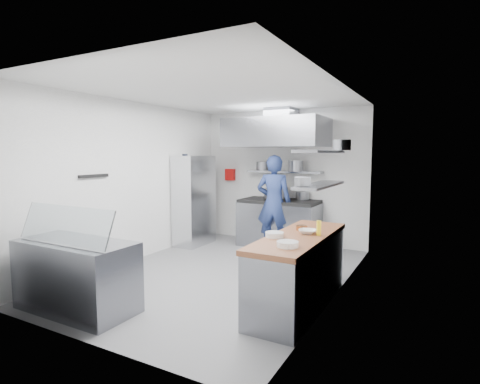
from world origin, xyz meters
The scene contains 36 objects.
floor centered at (0.00, 0.00, 0.00)m, with size 5.00×5.00×0.00m, color slate.
ceiling centered at (0.00, 0.00, 2.80)m, with size 5.00×5.00×0.00m, color silver.
wall_back centered at (0.00, 2.50, 1.40)m, with size 3.60×0.02×2.80m, color white.
wall_front centered at (0.00, -2.50, 1.40)m, with size 3.60×0.02×2.80m, color white.
wall_left centered at (-1.80, 0.00, 1.40)m, with size 5.00×0.02×2.80m, color white.
wall_right centered at (1.80, 0.00, 1.40)m, with size 5.00×0.02×2.80m, color white.
gas_range centered at (0.10, 2.10, 0.45)m, with size 1.60×0.80×0.90m, color gray.
cooktop centered at (0.10, 2.10, 0.93)m, with size 1.57×0.78×0.06m, color black.
stock_pot_left centered at (-0.19, 2.29, 1.06)m, with size 0.26×0.26×0.20m, color slate.
stock_pot_mid centered at (-0.02, 2.37, 1.08)m, with size 0.36×0.36×0.24m, color slate.
stock_pot_right centered at (0.50, 2.38, 1.04)m, with size 0.26×0.26×0.16m, color slate.
over_range_shelf centered at (0.10, 2.34, 1.52)m, with size 1.60×0.30×0.04m, color gray.
shelf_pot_a centered at (-0.42, 2.41, 1.63)m, with size 0.29×0.29×0.18m, color slate.
shelf_pot_b centered at (0.41, 2.20, 1.65)m, with size 0.30×0.30×0.22m, color slate.
extractor_hood centered at (0.10, 1.93, 2.30)m, with size 1.90×1.15×0.55m, color gray.
hood_duct centered at (0.10, 2.15, 2.68)m, with size 0.55×0.55×0.24m, color slate.
red_firebox centered at (-1.25, 2.44, 1.42)m, with size 0.22×0.10×0.26m, color red.
chef centered at (0.14, 1.74, 0.94)m, with size 0.68×0.45×1.87m, color navy.
wire_rack centered at (-1.53, 1.42, 0.93)m, with size 0.50×0.90×1.85m, color silver.
rack_bin_a centered at (-1.53, 1.11, 0.80)m, with size 0.17×0.21×0.19m, color white.
rack_bin_b centered at (-1.53, 1.26, 1.30)m, with size 0.15×0.20×0.18m, color yellow.
rack_jar centered at (-1.48, 1.06, 1.80)m, with size 0.11×0.11×0.18m, color black.
knife_strip centered at (-1.78, -0.90, 1.55)m, with size 0.04×0.55×0.05m, color black.
prep_counter_base centered at (1.48, -0.60, 0.42)m, with size 0.62×2.00×0.84m, color gray.
prep_counter_top centered at (1.48, -0.60, 0.87)m, with size 0.65×2.04×0.06m, color brown.
plate_stack_a centered at (1.57, -1.22, 0.93)m, with size 0.23×0.23×0.06m, color white.
plate_stack_b centered at (1.26, -0.85, 0.93)m, with size 0.22×0.22×0.06m, color white.
copper_pan centered at (1.40, -0.30, 0.93)m, with size 0.14×0.14×0.06m, color #BC6D35.
squeeze_bottle centered at (1.70, -0.51, 0.99)m, with size 0.06×0.06×0.18m, color yellow.
mixing_bowl centered at (1.54, -0.48, 0.93)m, with size 0.22×0.22×0.05m, color white.
wall_shelf_lower centered at (1.64, -0.30, 1.50)m, with size 0.30×1.30×0.04m, color gray.
wall_shelf_upper centered at (1.64, -0.30, 1.92)m, with size 0.30×1.30×0.04m, color gray.
shelf_pot_c centered at (1.54, -0.71, 1.57)m, with size 0.20×0.20×0.10m, color slate.
shelf_pot_d centered at (1.79, 0.17, 2.01)m, with size 0.24×0.24×0.14m, color slate.
display_case centered at (-0.84, -2.00, 0.42)m, with size 1.50×0.70×0.85m, color gray.
display_glass centered at (-0.84, -2.12, 1.07)m, with size 1.47×0.02×0.45m, color silver.
Camera 1 is at (2.99, -4.92, 1.90)m, focal length 28.00 mm.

